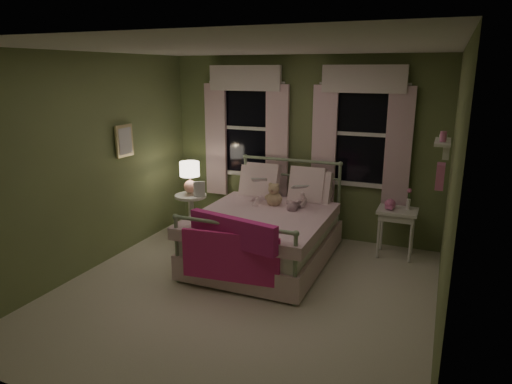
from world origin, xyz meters
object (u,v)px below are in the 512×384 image
at_px(child_left, 259,182).
at_px(nightstand_right, 397,217).
at_px(nightstand_left, 191,210).
at_px(table_lamp, 190,174).
at_px(child_right, 298,185).
at_px(teddy_bear, 274,196).
at_px(bed, 266,232).

height_order(child_left, nightstand_right, child_left).
bearing_deg(nightstand_left, table_lamp, -90.00).
relative_size(child_left, nightstand_right, 1.08).
bearing_deg(child_right, table_lamp, 2.48).
bearing_deg(table_lamp, teddy_bear, -3.65).
bearing_deg(bed, table_lamp, 165.25).
distance_m(teddy_bear, nightstand_right, 1.62).
xyz_separation_m(child_right, nightstand_left, (-1.60, -0.07, -0.51)).
distance_m(child_left, nightstand_right, 1.87).
relative_size(bed, nightstand_right, 3.18).
xyz_separation_m(child_left, nightstand_left, (-1.04, -0.07, -0.50)).
bearing_deg(teddy_bear, child_right, 29.50).
relative_size(nightstand_left, nightstand_right, 1.02).
bearing_deg(child_left, nightstand_left, -5.67).
bearing_deg(nightstand_left, nightstand_right, 8.28).
distance_m(bed, teddy_bear, 0.49).
xyz_separation_m(bed, child_left, (-0.28, 0.42, 0.53)).
xyz_separation_m(teddy_bear, table_lamp, (-1.32, 0.08, 0.16)).
distance_m(teddy_bear, table_lamp, 1.33).
bearing_deg(teddy_bear, table_lamp, 176.35).
bearing_deg(bed, child_right, 56.40).
bearing_deg(teddy_bear, child_left, 150.50).
height_order(child_right, table_lamp, child_right).
relative_size(table_lamp, nightstand_right, 0.71).
height_order(child_right, nightstand_right, child_right).
distance_m(bed, child_right, 0.74).
relative_size(bed, child_left, 2.94).
distance_m(child_right, table_lamp, 1.60).
bearing_deg(nightstand_left, child_left, 4.09).
xyz_separation_m(child_right, nightstand_right, (1.24, 0.34, -0.38)).
bearing_deg(child_left, bed, 113.84).
bearing_deg(child_left, teddy_bear, 140.74).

